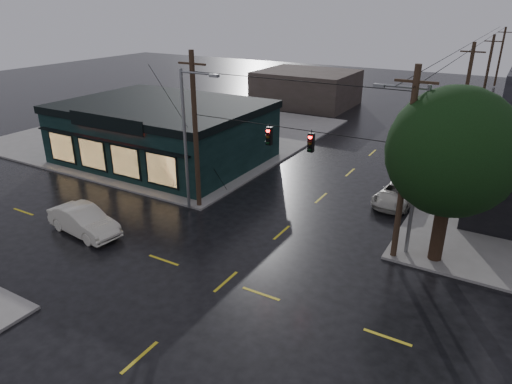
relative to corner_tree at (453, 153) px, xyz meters
The scene contains 15 objects.
ground_plane 12.69m from the corner_tree, 139.45° to the right, with size 160.00×160.00×0.00m, color black.
sidewalk_nw 31.76m from the corner_tree, 155.89° to the left, with size 28.00×28.00×0.15m, color gray.
pizza_shop 24.41m from the corner_tree, 166.38° to the left, with size 16.30×12.34×4.90m.
corner_tree is the anchor object (origin of this frame).
utility_pole_nw 16.17m from the corner_tree, behind, with size 2.00×0.32×10.15m, color black, non-canonical shape.
utility_pole_ne 6.40m from the corner_tree, 159.11° to the right, with size 2.00×0.32×10.15m, color black, non-canonical shape.
utility_pole_far_a 21.70m from the corner_tree, 95.45° to the left, with size 2.00×0.32×9.65m, color black, non-canonical shape.
utility_pole_far_b 41.24m from the corner_tree, 92.78° to the left, with size 2.00×0.32×9.15m, color black, non-canonical shape.
utility_pole_far_c 61.08m from the corner_tree, 91.87° to the left, with size 2.00×0.32×9.15m, color black, non-canonical shape.
span_signal_assembly 8.42m from the corner_tree, behind, with size 13.00×0.48×1.23m.
streetlight_nw 16.49m from the corner_tree, behind, with size 5.40×0.30×9.15m, color gray, non-canonical shape.
streetlight_ne 6.21m from the corner_tree, behind, with size 5.40×0.30×9.15m, color gray, non-canonical shape.
bg_building_west 39.90m from the corner_tree, 124.47° to the left, with size 12.00×10.00×4.40m, color #372F28.
sedan_cream 20.57m from the corner_tree, 158.64° to the right, with size 1.75×5.02×1.65m, color #ECE8CF.
suv_silver 9.20m from the corner_tree, 119.29° to the left, with size 2.27×4.93×1.37m, color #BBB8AD.
Camera 1 is at (10.90, -15.66, 12.78)m, focal length 32.00 mm.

